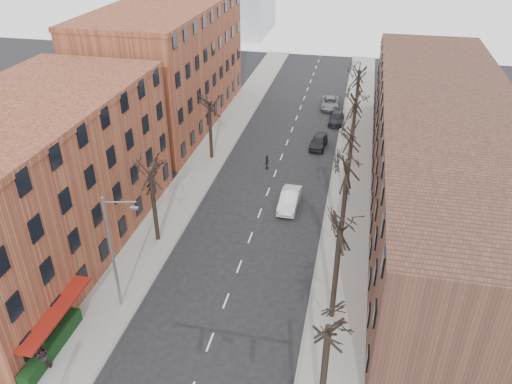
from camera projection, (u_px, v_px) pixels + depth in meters
The scene contains 21 objects.
sidewalk_left at pixel (211, 154), 56.90m from camera, with size 4.00×90.00×0.15m, color gray.
sidewalk_right at pixel (353, 167), 53.99m from camera, with size 4.00×90.00×0.15m, color gray.
building_left_near at pixel (34, 186), 38.48m from camera, with size 12.00×26.00×12.00m, color brown.
building_left_far at pixel (168, 67), 62.45m from camera, with size 12.00×28.00×14.00m, color brown.
building_right at pixel (443, 153), 45.83m from camera, with size 12.00×50.00×10.00m, color #513426.
awning_left at pixel (64, 342), 32.72m from camera, with size 1.20×7.00×0.15m, color maroon.
hedge at pixel (52, 346), 31.57m from camera, with size 0.80×6.00×1.00m, color black.
tree_right_b at pixel (331, 317), 34.69m from camera, with size 5.20×5.20×10.80m, color black, non-canonical shape.
tree_right_c at pixel (339, 249), 41.44m from camera, with size 5.20×5.20×11.60m, color black, non-canonical shape.
tree_right_d at pixel (345, 200), 48.19m from camera, with size 5.20×5.20×10.00m, color black, non-canonical shape.
tree_right_e at pixel (349, 163), 54.94m from camera, with size 5.20×5.20×10.80m, color black, non-canonical shape.
tree_right_f at pixel (353, 135), 61.69m from camera, with size 5.20×5.20×11.60m, color black, non-canonical shape.
tree_left_a at pixel (158, 240), 42.52m from camera, with size 5.20×5.20×9.50m, color black, non-canonical shape.
tree_left_b at pixel (212, 158), 56.02m from camera, with size 5.20×5.20×9.50m, color black, non-canonical shape.
streetlight at pixel (114, 249), 33.13m from camera, with size 2.45×0.22×9.03m.
silver_sedan at pixel (290, 200), 46.76m from camera, with size 1.66×4.76×1.57m, color silver.
parked_car_near at pixel (319, 142), 58.14m from camera, with size 1.73×4.29×1.46m, color black.
parked_car_mid at pixel (337, 118), 64.65m from camera, with size 1.84×4.53×1.31m, color black.
parked_car_far at pixel (330, 103), 69.35m from camera, with size 2.34×5.07×1.41m, color slate.
pedestrian_b at pixel (42, 356), 30.29m from camera, with size 0.94×0.73×1.93m, color black.
pedestrian_crossing at pixel (267, 162), 53.54m from camera, with size 0.91×0.38×1.55m, color black.
Camera 1 is at (7.85, -14.09, 25.02)m, focal length 35.00 mm.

